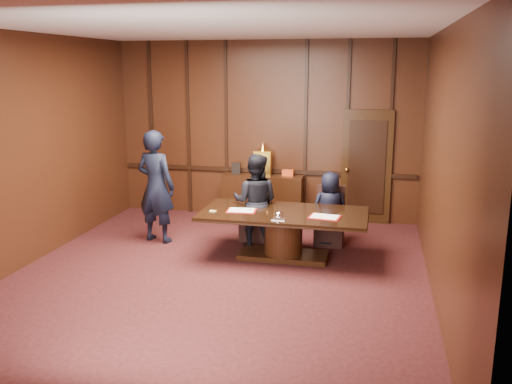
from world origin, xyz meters
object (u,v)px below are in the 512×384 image
sideboard (263,195)px  witness_right (255,202)px  conference_table (284,227)px  signatory_right (330,209)px  witness_left (156,186)px  signatory_left (255,208)px

sideboard → witness_right: witness_right is taller
conference_table → signatory_right: signatory_right is taller
signatory_right → witness_left: bearing=-9.3°
conference_table → witness_right: (-0.55, 0.39, 0.29)m
sideboard → witness_left: size_ratio=0.82×
signatory_left → sideboard: bearing=-65.5°
sideboard → conference_table: sideboard is taller
sideboard → conference_table: (0.80, -2.16, 0.02)m
sideboard → witness_left: bearing=-130.1°
sideboard → signatory_right: (1.45, -1.36, 0.15)m
conference_table → sideboard: bearing=110.2°
signatory_left → signatory_right: signatory_right is taller
conference_table → signatory_left: bearing=129.1°
sideboard → witness_right: (0.25, -1.77, 0.32)m
conference_table → signatory_right: bearing=50.9°
signatory_right → witness_left: (-2.95, -0.42, 0.34)m
signatory_left → witness_left: size_ratio=0.59×
conference_table → signatory_right: (0.65, 0.80, 0.13)m
conference_table → witness_right: 0.74m
sideboard → signatory_right: size_ratio=1.25×
sideboard → signatory_right: bearing=-43.2°
witness_left → witness_right: 1.76m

